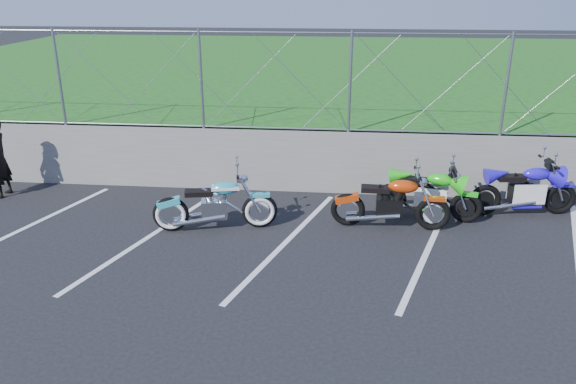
# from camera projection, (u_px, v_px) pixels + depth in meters

# --- Properties ---
(ground) EXTENTS (90.00, 90.00, 0.00)m
(ground) POSITION_uv_depth(u_px,v_px,m) (281.00, 269.00, 8.72)
(ground) COLOR black
(ground) RESTS_ON ground
(retaining_wall) EXTENTS (30.00, 0.22, 1.30)m
(retaining_wall) POSITION_uv_depth(u_px,v_px,m) (299.00, 161.00, 11.75)
(retaining_wall) COLOR slate
(retaining_wall) RESTS_ON ground
(grass_field) EXTENTS (30.00, 20.00, 1.30)m
(grass_field) POSITION_uv_depth(u_px,v_px,m) (320.00, 80.00, 21.05)
(grass_field) COLOR #195115
(grass_field) RESTS_ON ground
(chain_link_fence) EXTENTS (28.00, 0.03, 2.00)m
(chain_link_fence) POSITION_uv_depth(u_px,v_px,m) (300.00, 82.00, 11.16)
(chain_link_fence) COLOR gray
(chain_link_fence) RESTS_ON retaining_wall
(parking_lines) EXTENTS (18.29, 4.31, 0.01)m
(parking_lines) POSITION_uv_depth(u_px,v_px,m) (357.00, 244.00, 9.54)
(parking_lines) COLOR silver
(parking_lines) RESTS_ON ground
(cruiser_turquoise) EXTENTS (2.19, 0.70, 1.10)m
(cruiser_turquoise) POSITION_uv_depth(u_px,v_px,m) (217.00, 206.00, 9.96)
(cruiser_turquoise) COLOR black
(cruiser_turquoise) RESTS_ON ground
(naked_orange) EXTENTS (2.13, 0.72, 1.06)m
(naked_orange) POSITION_uv_depth(u_px,v_px,m) (392.00, 204.00, 10.01)
(naked_orange) COLOR black
(naked_orange) RESTS_ON ground
(sportbike_green) EXTENTS (1.92, 0.74, 1.02)m
(sportbike_green) POSITION_uv_depth(u_px,v_px,m) (430.00, 196.00, 10.46)
(sportbike_green) COLOR black
(sportbike_green) RESTS_ON ground
(sportbike_blue) EXTENTS (2.05, 0.73, 1.06)m
(sportbike_blue) POSITION_uv_depth(u_px,v_px,m) (525.00, 192.00, 10.58)
(sportbike_blue) COLOR black
(sportbike_blue) RESTS_ON ground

